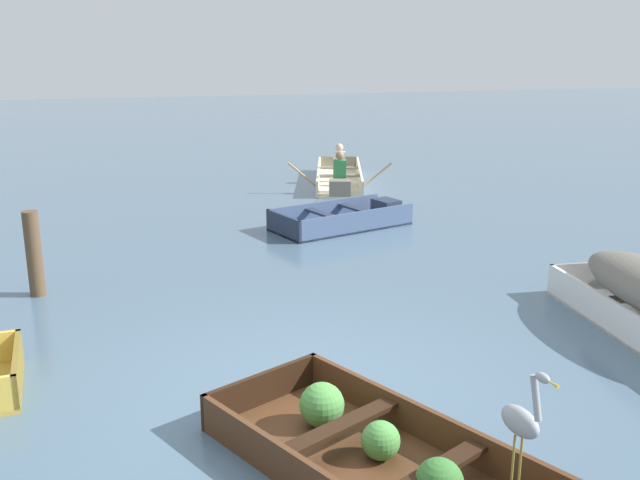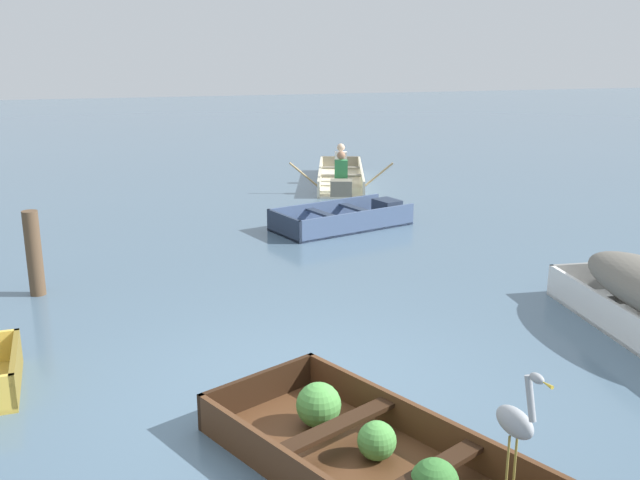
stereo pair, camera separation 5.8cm
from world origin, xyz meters
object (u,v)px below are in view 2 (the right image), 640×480
dinghy_dark_varnish_foreground (384,463)px  rowboat_cream_with_crew (341,177)px  mooring_post (34,253)px  skiff_slate_blue_far_moored (347,219)px  heron_on_dinghy (517,419)px

dinghy_dark_varnish_foreground → rowboat_cream_with_crew: rowboat_cream_with_crew is taller
dinghy_dark_varnish_foreground → mooring_post: 5.80m
dinghy_dark_varnish_foreground → mooring_post: mooring_post is taller
skiff_slate_blue_far_moored → mooring_post: (-4.96, -2.29, 0.42)m
rowboat_cream_with_crew → heron_on_dinghy: bearing=-102.7°
skiff_slate_blue_far_moored → heron_on_dinghy: bearing=-101.2°
skiff_slate_blue_far_moored → rowboat_cream_with_crew: rowboat_cream_with_crew is taller
rowboat_cream_with_crew → heron_on_dinghy: heron_on_dinghy is taller
mooring_post → skiff_slate_blue_far_moored: bearing=24.7°
dinghy_dark_varnish_foreground → mooring_post: bearing=119.2°
dinghy_dark_varnish_foreground → rowboat_cream_with_crew: (3.21, 11.06, 0.05)m
heron_on_dinghy → rowboat_cream_with_crew: bearing=77.3°
skiff_slate_blue_far_moored → heron_on_dinghy: 8.39m
heron_on_dinghy → mooring_post: heron_on_dinghy is taller
heron_on_dinghy → mooring_post: 6.80m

